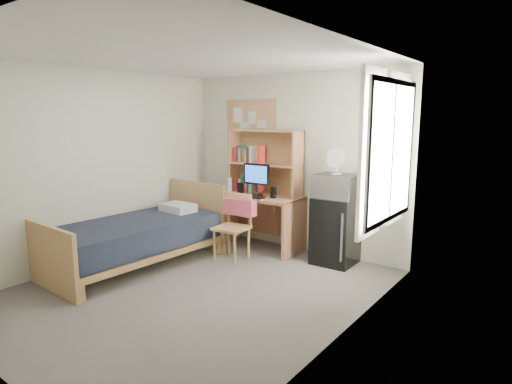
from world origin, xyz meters
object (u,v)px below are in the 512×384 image
Objects in this scene: bulletin_board at (251,120)px; desk_fan at (337,163)px; desk at (259,222)px; desk_chair at (232,227)px; bed at (135,243)px; speaker_left at (240,188)px; mini_fridge at (336,231)px; monitor at (257,180)px; speaker_right at (273,192)px; microwave at (336,186)px.

desk_fan is at bearing -10.01° from bulletin_board.
desk is 1.40× the size of desk_chair.
bulletin_board reaches higher than bed.
mini_fridge is at bearing 3.32° from speaker_left.
bed is (-0.45, -1.95, -1.62)m from bulletin_board.
desk_chair reaches higher than mini_fridge.
desk_chair is 0.42× the size of bed.
bed is 2.88m from desk_fan.
speaker_left is 1.62m from desk_fan.
monitor is 1.53× the size of desk_fan.
desk_fan reaches higher than speaker_right.
microwave is (1.55, 0.10, 0.17)m from speaker_left.
speaker_left reaches higher than mini_fridge.
desk is at bearing -39.08° from bulletin_board.
desk is 1.84m from bed.
mini_fridge is 1.69× the size of microwave.
bulletin_board is 0.42× the size of bed.
microwave reaches higher than desk_chair.
bulletin_board is at bearing 108.91° from desk_chair.
bulletin_board is 2.57m from bed.
monitor is (-0.03, 0.62, 0.58)m from desk_chair.
desk is (0.40, -0.33, -1.51)m from bulletin_board.
bulletin_board is at bearing 169.36° from mini_fridge.
speaker_right is (-0.95, -0.11, 0.44)m from mini_fridge.
desk_chair is (0.03, -0.68, 0.06)m from desk.
bulletin_board is at bearing 79.63° from bed.
monitor is at bearing 0.00° from speaker_left.
mini_fridge is 1.05m from speaker_right.
monitor is (-1.25, -0.12, 0.59)m from mini_fridge.
bulletin_board reaches higher than mini_fridge.
desk_chair is at bearing -114.31° from speaker_right.
bulletin_board is 1.60m from desk.
desk is 0.58m from speaker_right.
desk is 0.59× the size of bed.
monitor is 0.86× the size of microwave.
desk is 0.69m from desk_chair.
desk_fan is at bearing -91.31° from microwave.
desk is 0.58m from speaker_left.
monitor reaches higher than bed.
desk_fan is at bearing 40.90° from bed.
desk_fan is (0.00, -0.00, 0.31)m from microwave.
speaker_left is 1.03× the size of speaker_right.
speaker_left is at bearing -177.47° from desk_fan.
speaker_right is at bearing -28.42° from bulletin_board.
speaker_left is at bearing -168.69° from desk.
desk_fan reaches higher than mini_fridge.
mini_fridge is 0.92m from desk_fan.
bed is (-2.10, -1.68, -0.15)m from mini_fridge.
mini_fridge is at bearing 41.24° from bed.
speaker_left is at bearing 113.81° from desk_chair.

